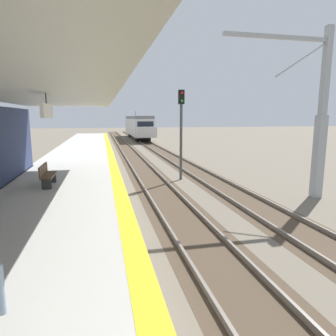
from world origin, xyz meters
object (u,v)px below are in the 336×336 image
catenary_pylon_far_side (316,119)px  rail_signal_post (181,125)px  platform_bench (47,174)px  approaching_train (138,126)px

catenary_pylon_far_side → rail_signal_post: bearing=132.7°
catenary_pylon_far_side → platform_bench: 11.77m
catenary_pylon_far_side → platform_bench: size_ratio=4.69×
platform_bench → approaching_train: bearing=77.7°
approaching_train → rail_signal_post: rail_signal_post is taller
approaching_train → platform_bench: approaching_train is taller
approaching_train → catenary_pylon_far_side: (3.13, -39.48, 1.43)m
approaching_train → catenary_pylon_far_side: bearing=-85.5°
catenary_pylon_far_side → platform_bench: bearing=174.9°
catenary_pylon_far_side → platform_bench: catenary_pylon_far_side is taller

